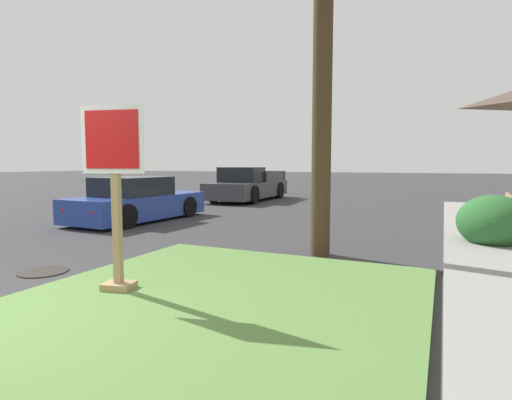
{
  "coord_description": "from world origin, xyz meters",
  "views": [
    {
      "loc": [
        4.33,
        -2.06,
        1.6
      ],
      "look_at": [
        1.17,
        4.77,
        0.94
      ],
      "focal_mm": 28.55,
      "sensor_mm": 36.0,
      "label": 1
    }
  ],
  "objects_px": {
    "stop_sign": "(115,199)",
    "pickup_truck_charcoal": "(247,187)",
    "manhole_cover": "(43,272)",
    "parked_sedan_blue": "(137,202)"
  },
  "relations": [
    {
      "from": "stop_sign",
      "to": "pickup_truck_charcoal",
      "type": "distance_m",
      "value": 13.32
    },
    {
      "from": "parked_sedan_blue",
      "to": "pickup_truck_charcoal",
      "type": "xyz_separation_m",
      "value": [
        -0.02,
        7.23,
        0.08
      ]
    },
    {
      "from": "parked_sedan_blue",
      "to": "stop_sign",
      "type": "bearing_deg",
      "value": -50.83
    },
    {
      "from": "pickup_truck_charcoal",
      "to": "manhole_cover",
      "type": "bearing_deg",
      "value": -78.13
    },
    {
      "from": "pickup_truck_charcoal",
      "to": "stop_sign",
      "type": "bearing_deg",
      "value": -70.83
    },
    {
      "from": "manhole_cover",
      "to": "pickup_truck_charcoal",
      "type": "height_order",
      "value": "pickup_truck_charcoal"
    },
    {
      "from": "stop_sign",
      "to": "parked_sedan_blue",
      "type": "height_order",
      "value": "stop_sign"
    },
    {
      "from": "stop_sign",
      "to": "parked_sedan_blue",
      "type": "distance_m",
      "value": 6.91
    },
    {
      "from": "parked_sedan_blue",
      "to": "manhole_cover",
      "type": "bearing_deg",
      "value": -62.92
    },
    {
      "from": "manhole_cover",
      "to": "pickup_truck_charcoal",
      "type": "relative_size",
      "value": 0.13
    }
  ]
}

